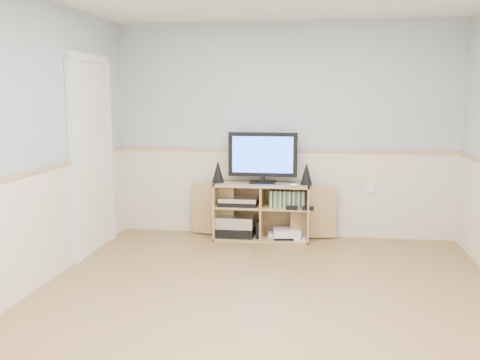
% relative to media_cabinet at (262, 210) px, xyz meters
% --- Properties ---
extents(room, '(4.04, 4.54, 2.54)m').
position_rel_media_cabinet_xyz_m(room, '(0.18, -1.94, 0.88)').
color(room, tan).
rests_on(room, ground).
extents(media_cabinet, '(1.71, 0.41, 0.65)m').
position_rel_media_cabinet_xyz_m(media_cabinet, '(0.00, 0.00, 0.00)').
color(media_cabinet, tan).
rests_on(media_cabinet, floor).
extents(monitor, '(0.80, 0.18, 0.59)m').
position_rel_media_cabinet_xyz_m(monitor, '(0.00, -0.00, 0.64)').
color(monitor, black).
rests_on(monitor, media_cabinet).
extents(speaker_left, '(0.14, 0.14, 0.26)m').
position_rel_media_cabinet_xyz_m(speaker_left, '(-0.52, -0.03, 0.45)').
color(speaker_left, black).
rests_on(speaker_left, media_cabinet).
extents(speaker_right, '(0.14, 0.14, 0.25)m').
position_rel_media_cabinet_xyz_m(speaker_right, '(0.51, -0.03, 0.45)').
color(speaker_right, black).
rests_on(speaker_right, media_cabinet).
extents(keyboard, '(0.30, 0.15, 0.01)m').
position_rel_media_cabinet_xyz_m(keyboard, '(0.09, -0.19, 0.32)').
color(keyboard, silver).
rests_on(keyboard, media_cabinet).
extents(mouse, '(0.11, 0.09, 0.04)m').
position_rel_media_cabinet_xyz_m(mouse, '(0.37, -0.19, 0.34)').
color(mouse, white).
rests_on(mouse, media_cabinet).
extents(av_components, '(0.52, 0.33, 0.47)m').
position_rel_media_cabinet_xyz_m(av_components, '(-0.30, -0.05, -0.11)').
color(av_components, black).
rests_on(av_components, media_cabinet).
extents(game_consoles, '(0.46, 0.30, 0.11)m').
position_rel_media_cabinet_xyz_m(game_consoles, '(0.28, -0.06, -0.26)').
color(game_consoles, white).
rests_on(game_consoles, media_cabinet).
extents(game_cases, '(0.40, 0.13, 0.19)m').
position_rel_media_cabinet_xyz_m(game_cases, '(0.29, -0.07, 0.15)').
color(game_cases, '#3F8C3F').
rests_on(game_cases, media_cabinet).
extents(wall_outlet, '(0.12, 0.03, 0.12)m').
position_rel_media_cabinet_xyz_m(wall_outlet, '(1.24, 0.16, 0.27)').
color(wall_outlet, white).
rests_on(wall_outlet, wall_back).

